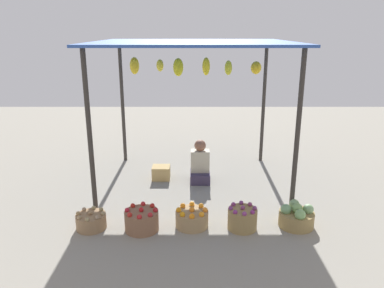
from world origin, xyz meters
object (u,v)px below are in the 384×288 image
object	(u,v)px
basket_purple_onions	(241,218)
wooden_crate_near_vendor	(160,173)
vendor_person	(199,165)
basket_red_apples	(140,220)
basket_cabbages	(295,216)
basket_oranges	(191,218)
basket_potatoes	(90,221)

from	to	relation	value
basket_purple_onions	wooden_crate_near_vendor	size ratio (longest dim) A/B	1.25
vendor_person	basket_red_apples	bearing A→B (deg)	-115.57
vendor_person	basket_cabbages	xyz separation A→B (m)	(1.34, -1.67, -0.15)
basket_oranges	wooden_crate_near_vendor	xyz separation A→B (m)	(-0.58, 1.76, -0.00)
wooden_crate_near_vendor	vendor_person	bearing A→B (deg)	-6.60
basket_red_apples	basket_oranges	world-z (taller)	basket_red_apples
basket_potatoes	wooden_crate_near_vendor	world-z (taller)	basket_potatoes
vendor_person	basket_purple_onions	bearing A→B (deg)	-72.21
basket_oranges	basket_cabbages	distance (m)	1.49
basket_purple_onions	basket_potatoes	bearing A→B (deg)	179.74
basket_purple_onions	vendor_person	bearing A→B (deg)	107.79
basket_potatoes	basket_purple_onions	distance (m)	2.13
basket_purple_onions	basket_oranges	bearing A→B (deg)	174.54
vendor_person	basket_potatoes	distance (m)	2.34
basket_potatoes	basket_oranges	distance (m)	1.42
vendor_person	basket_potatoes	bearing A→B (deg)	-132.19
basket_oranges	basket_red_apples	bearing A→B (deg)	-171.72
basket_oranges	basket_cabbages	xyz separation A→B (m)	(1.48, 0.00, 0.02)
basket_red_apples	basket_purple_onions	distance (m)	1.41
basket_red_apples	basket_oranges	distance (m)	0.71
vendor_person	basket_cabbages	size ratio (longest dim) A/B	1.57
basket_purple_onions	wooden_crate_near_vendor	world-z (taller)	basket_purple_onions
basket_oranges	wooden_crate_near_vendor	world-z (taller)	basket_oranges
basket_oranges	basket_purple_onions	size ratio (longest dim) A/B	1.14
basket_red_apples	basket_cabbages	xyz separation A→B (m)	(2.19, 0.10, -0.00)
basket_purple_onions	basket_cabbages	size ratio (longest dim) A/B	0.83
basket_potatoes	basket_cabbages	world-z (taller)	basket_cabbages
basket_cabbages	wooden_crate_near_vendor	size ratio (longest dim) A/B	1.51
basket_potatoes	basket_cabbages	bearing A→B (deg)	1.19
basket_red_apples	basket_purple_onions	size ratio (longest dim) A/B	1.15
basket_cabbages	basket_purple_onions	bearing A→B (deg)	-174.85
wooden_crate_near_vendor	basket_purple_onions	bearing A→B (deg)	-54.87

